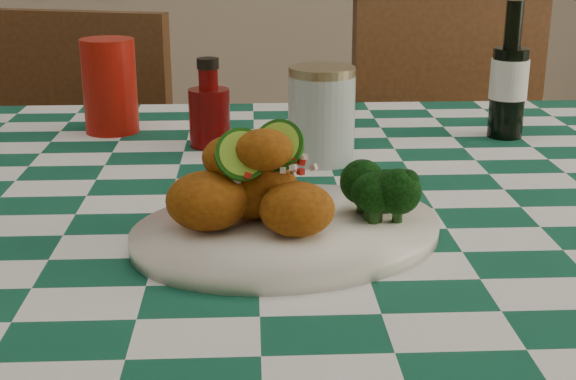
{
  "coord_description": "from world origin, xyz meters",
  "views": [
    {
      "loc": [
        -0.01,
        -0.93,
        1.1
      ],
      "look_at": [
        0.03,
        -0.15,
        0.84
      ],
      "focal_mm": 50.0,
      "sensor_mm": 36.0,
      "label": 1
    }
  ],
  "objects_px": {
    "plate": "(288,232)",
    "wooden_chair_right": "(472,221)",
    "fried_chicken_pile": "(264,178)",
    "mason_jar": "(321,115)",
    "ketchup_bottle": "(209,103)",
    "wooden_chair_left": "(51,237)",
    "red_tumbler": "(110,86)",
    "beer_bottle": "(510,70)"
  },
  "relations": [
    {
      "from": "plate",
      "to": "wooden_chair_right",
      "type": "xyz_separation_m",
      "value": [
        0.44,
        0.83,
        -0.31
      ]
    },
    {
      "from": "fried_chicken_pile",
      "to": "plate",
      "type": "bearing_deg",
      "value": 0.0
    },
    {
      "from": "mason_jar",
      "to": "wooden_chair_right",
      "type": "bearing_deg",
      "value": 54.81
    },
    {
      "from": "plate",
      "to": "fried_chicken_pile",
      "type": "distance_m",
      "value": 0.06
    },
    {
      "from": "mason_jar",
      "to": "plate",
      "type": "bearing_deg",
      "value": -101.59
    },
    {
      "from": "ketchup_bottle",
      "to": "wooden_chair_left",
      "type": "relative_size",
      "value": 0.14
    },
    {
      "from": "plate",
      "to": "wooden_chair_left",
      "type": "height_order",
      "value": "wooden_chair_left"
    },
    {
      "from": "mason_jar",
      "to": "ketchup_bottle",
      "type": "bearing_deg",
      "value": 150.36
    },
    {
      "from": "fried_chicken_pile",
      "to": "wooden_chair_right",
      "type": "height_order",
      "value": "wooden_chair_right"
    },
    {
      "from": "red_tumbler",
      "to": "ketchup_bottle",
      "type": "xyz_separation_m",
      "value": [
        0.16,
        -0.09,
        -0.01
      ]
    },
    {
      "from": "red_tumbler",
      "to": "beer_bottle",
      "type": "bearing_deg",
      "value": -5.71
    },
    {
      "from": "plate",
      "to": "red_tumbler",
      "type": "xyz_separation_m",
      "value": [
        -0.26,
        0.47,
        0.06
      ]
    },
    {
      "from": "plate",
      "to": "mason_jar",
      "type": "relative_size",
      "value": 2.5
    },
    {
      "from": "plate",
      "to": "ketchup_bottle",
      "type": "height_order",
      "value": "ketchup_bottle"
    },
    {
      "from": "beer_bottle",
      "to": "red_tumbler",
      "type": "bearing_deg",
      "value": 174.29
    },
    {
      "from": "plate",
      "to": "fried_chicken_pile",
      "type": "height_order",
      "value": "fried_chicken_pile"
    },
    {
      "from": "fried_chicken_pile",
      "to": "red_tumbler",
      "type": "bearing_deg",
      "value": 116.02
    },
    {
      "from": "ketchup_bottle",
      "to": "beer_bottle",
      "type": "height_order",
      "value": "beer_bottle"
    },
    {
      "from": "plate",
      "to": "wooden_chair_right",
      "type": "relative_size",
      "value": 0.34
    },
    {
      "from": "wooden_chair_left",
      "to": "wooden_chair_right",
      "type": "height_order",
      "value": "wooden_chair_right"
    },
    {
      "from": "ketchup_bottle",
      "to": "wooden_chair_left",
      "type": "xyz_separation_m",
      "value": [
        -0.37,
        0.47,
        -0.39
      ]
    },
    {
      "from": "wooden_chair_left",
      "to": "beer_bottle",
      "type": "bearing_deg",
      "value": -11.73
    },
    {
      "from": "wooden_chair_right",
      "to": "plate",
      "type": "bearing_deg",
      "value": -123.4
    },
    {
      "from": "plate",
      "to": "ketchup_bottle",
      "type": "distance_m",
      "value": 0.4
    },
    {
      "from": "red_tumbler",
      "to": "ketchup_bottle",
      "type": "height_order",
      "value": "red_tumbler"
    },
    {
      "from": "mason_jar",
      "to": "beer_bottle",
      "type": "bearing_deg",
      "value": 22.38
    },
    {
      "from": "fried_chicken_pile",
      "to": "mason_jar",
      "type": "bearing_deg",
      "value": 73.95
    },
    {
      "from": "ketchup_bottle",
      "to": "beer_bottle",
      "type": "xyz_separation_m",
      "value": [
        0.45,
        0.03,
        0.04
      ]
    },
    {
      "from": "red_tumbler",
      "to": "wooden_chair_left",
      "type": "xyz_separation_m",
      "value": [
        -0.21,
        0.38,
        -0.4
      ]
    },
    {
      "from": "ketchup_bottle",
      "to": "wooden_chair_right",
      "type": "bearing_deg",
      "value": 39.88
    },
    {
      "from": "fried_chicken_pile",
      "to": "ketchup_bottle",
      "type": "relative_size",
      "value": 1.21
    },
    {
      "from": "fried_chicken_pile",
      "to": "beer_bottle",
      "type": "distance_m",
      "value": 0.56
    },
    {
      "from": "fried_chicken_pile",
      "to": "wooden_chair_left",
      "type": "xyz_separation_m",
      "value": [
        -0.45,
        0.85,
        -0.39
      ]
    },
    {
      "from": "ketchup_bottle",
      "to": "mason_jar",
      "type": "height_order",
      "value": "mason_jar"
    },
    {
      "from": "wooden_chair_left",
      "to": "plate",
      "type": "bearing_deg",
      "value": -44.81
    },
    {
      "from": "ketchup_bottle",
      "to": "beer_bottle",
      "type": "relative_size",
      "value": 0.63
    },
    {
      "from": "ketchup_bottle",
      "to": "beer_bottle",
      "type": "bearing_deg",
      "value": 4.09
    },
    {
      "from": "red_tumbler",
      "to": "mason_jar",
      "type": "relative_size",
      "value": 1.11
    },
    {
      "from": "plate",
      "to": "ketchup_bottle",
      "type": "relative_size",
      "value": 2.52
    },
    {
      "from": "plate",
      "to": "beer_bottle",
      "type": "distance_m",
      "value": 0.55
    },
    {
      "from": "ketchup_bottle",
      "to": "wooden_chair_right",
      "type": "relative_size",
      "value": 0.13
    },
    {
      "from": "ketchup_bottle",
      "to": "wooden_chair_right",
      "type": "xyz_separation_m",
      "value": [
        0.53,
        0.45,
        -0.36
      ]
    }
  ]
}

